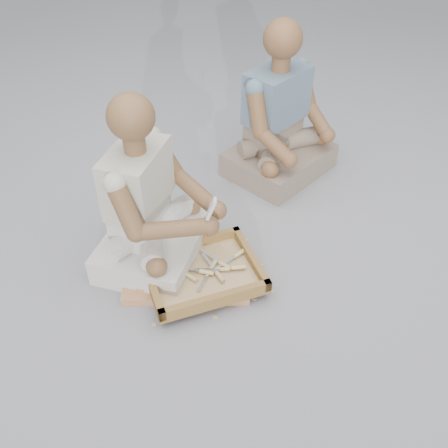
{
  "coord_description": "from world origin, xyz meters",
  "views": [
    {
      "loc": [
        -0.04,
        -1.66,
        1.84
      ],
      "look_at": [
        -0.02,
        0.15,
        0.3
      ],
      "focal_mm": 40.0,
      "sensor_mm": 36.0,
      "label": 1
    }
  ],
  "objects_px": {
    "carved_panel": "(187,272)",
    "companion": "(280,126)",
    "tool_tray": "(202,273)",
    "craftsman": "(150,209)"
  },
  "relations": [
    {
      "from": "tool_tray",
      "to": "craftsman",
      "type": "relative_size",
      "value": 0.73
    },
    {
      "from": "carved_panel",
      "to": "craftsman",
      "type": "relative_size",
      "value": 0.67
    },
    {
      "from": "carved_panel",
      "to": "companion",
      "type": "xyz_separation_m",
      "value": [
        0.54,
        0.95,
        0.3
      ]
    },
    {
      "from": "tool_tray",
      "to": "companion",
      "type": "relative_size",
      "value": 0.69
    },
    {
      "from": "craftsman",
      "to": "companion",
      "type": "height_order",
      "value": "companion"
    },
    {
      "from": "carved_panel",
      "to": "craftsman",
      "type": "xyz_separation_m",
      "value": [
        -0.18,
        0.15,
        0.29
      ]
    },
    {
      "from": "carved_panel",
      "to": "companion",
      "type": "distance_m",
      "value": 1.13
    },
    {
      "from": "companion",
      "to": "tool_tray",
      "type": "bearing_deg",
      "value": 19.24
    },
    {
      "from": "craftsman",
      "to": "carved_panel",
      "type": "bearing_deg",
      "value": 67.71
    },
    {
      "from": "companion",
      "to": "carved_panel",
      "type": "bearing_deg",
      "value": 14.4
    }
  ]
}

